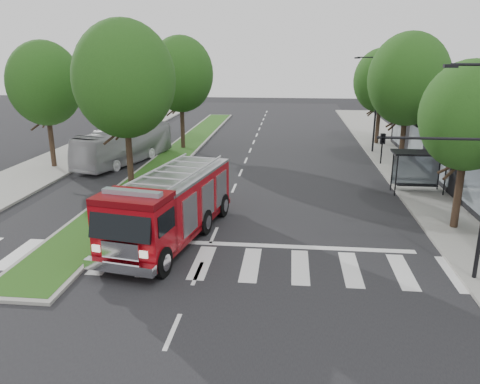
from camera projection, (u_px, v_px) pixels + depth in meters
The scene contains 15 objects.
ground at pixel (214, 235), 22.08m from camera, with size 140.00×140.00×0.00m, color black.
sidewalk_right at pixel (429, 184), 30.30m from camera, with size 5.00×80.00×0.15m, color gray.
sidewalk_left at pixel (34, 173), 33.06m from camera, with size 5.00×80.00×0.15m, color gray.
median at pixel (178, 153), 39.81m from camera, with size 3.00×50.00×0.15m.
bus_shelter at pixel (419, 161), 28.11m from camera, with size 3.20×1.60×2.61m.
tree_right_near at pixel (469, 116), 21.23m from camera, with size 4.40×4.40×8.05m.
tree_right_mid at pixel (409, 79), 32.38m from camera, with size 5.60×5.60×9.72m.
tree_right_far at pixel (381, 81), 42.09m from camera, with size 5.00×5.00×8.73m.
tree_median_near at pixel (124, 79), 26.45m from camera, with size 5.80×5.80×10.16m.
tree_median_far at pixel (181, 74), 39.88m from camera, with size 5.60×5.60×9.72m.
tree_left_mid at pixel (45, 83), 33.17m from camera, with size 5.20×5.20×9.16m.
streetlight_right_near at pixel (466, 160), 16.42m from camera, with size 4.08×0.22×8.00m.
streetlight_right_far at pixel (375, 100), 38.79m from camera, with size 2.11×0.20×8.00m.
fire_engine at pixel (171, 206), 21.27m from camera, with size 4.44×9.78×3.27m.
city_bus at pixel (125, 145), 36.20m from camera, with size 2.36×10.09×2.81m, color #B2B1B6.
Camera 1 is at (3.42, -20.31, 8.29)m, focal length 35.00 mm.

